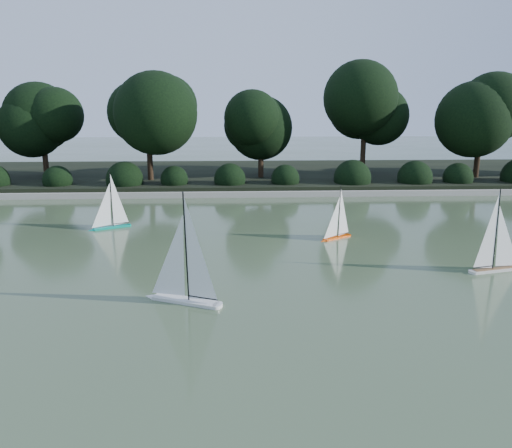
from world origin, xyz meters
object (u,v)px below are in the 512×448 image
at_px(sailboat_white_a, 179,284).
at_px(sailboat_teal, 108,219).
at_px(sailboat_white_b, 500,258).
at_px(sailboat_orange, 335,230).

bearing_deg(sailboat_white_a, sailboat_teal, 115.13).
xyz_separation_m(sailboat_white_a, sailboat_white_b, (5.64, 1.20, -0.04)).
height_order(sailboat_white_a, sailboat_teal, sailboat_white_a).
distance_m(sailboat_white_b, sailboat_orange, 3.44).
distance_m(sailboat_white_b, sailboat_teal, 8.62).
relative_size(sailboat_white_b, sailboat_orange, 1.26).
relative_size(sailboat_white_b, sailboat_teal, 1.09).
height_order(sailboat_white_a, sailboat_white_b, sailboat_white_a).
height_order(sailboat_orange, sailboat_teal, sailboat_teal).
relative_size(sailboat_white_a, sailboat_orange, 1.45).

